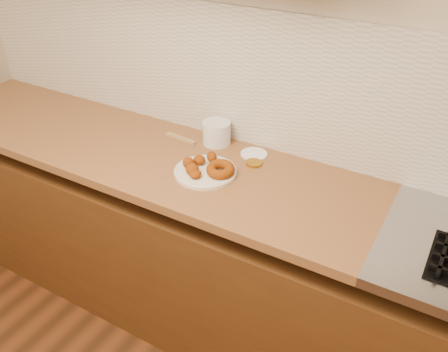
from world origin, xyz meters
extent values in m
cube|color=beige|center=(0.00, 2.00, 1.35)|extent=(4.00, 0.02, 2.70)
cube|color=#4C2D10|center=(0.00, 1.69, 0.39)|extent=(3.60, 0.60, 0.77)
cube|color=brown|center=(-0.65, 1.69, 0.88)|extent=(2.30, 0.62, 0.04)
cube|color=beige|center=(0.00, 1.99, 1.20)|extent=(3.60, 0.02, 0.60)
cube|color=black|center=(0.71, 1.61, 0.92)|extent=(0.01, 0.24, 0.02)
cylinder|color=silver|center=(-0.22, 1.66, 0.91)|extent=(0.26, 0.26, 0.01)
torus|color=#873D06|center=(-0.15, 1.67, 0.94)|extent=(0.15, 0.16, 0.05)
ellipsoid|color=#873D06|center=(-0.27, 1.68, 0.94)|extent=(0.06, 0.06, 0.04)
ellipsoid|color=#873D06|center=(-0.29, 1.64, 0.94)|extent=(0.06, 0.06, 0.05)
ellipsoid|color=#873D06|center=(-0.25, 1.61, 0.94)|extent=(0.08, 0.08, 0.05)
ellipsoid|color=#873D06|center=(-0.22, 1.59, 0.93)|extent=(0.07, 0.07, 0.03)
ellipsoid|color=#873D06|center=(-0.23, 1.73, 0.94)|extent=(0.07, 0.07, 0.05)
cylinder|color=silver|center=(-0.31, 1.90, 0.95)|extent=(0.16, 0.16, 0.11)
cylinder|color=white|center=(-0.12, 1.89, 0.90)|extent=(0.15, 0.15, 0.01)
cylinder|color=#AE7E20|center=(-0.08, 1.82, 0.91)|extent=(0.09, 0.09, 0.01)
cube|color=#9E814C|center=(-0.48, 1.85, 0.91)|extent=(0.17, 0.04, 0.01)
camera|label=1|loc=(0.68, 0.27, 1.94)|focal=38.00mm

